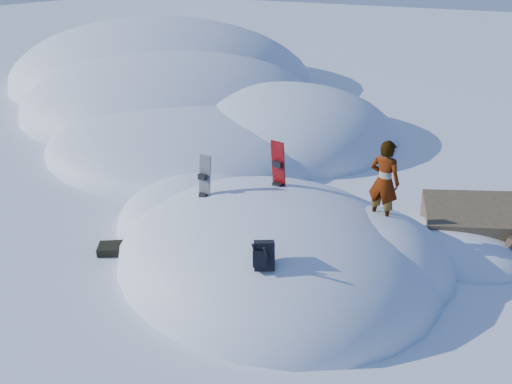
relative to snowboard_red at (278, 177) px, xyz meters
The scene contains 9 objects.
ground 1.85m from the snowboard_red, 68.00° to the right, with size 120.00×120.00×0.00m, color white.
snow_mound 1.73m from the snowboard_red, 74.89° to the right, with size 8.00×6.00×3.00m.
snow_ridge 13.66m from the snowboard_red, 138.19° to the left, with size 21.50×18.50×6.40m.
rock_outcrop 4.88m from the snowboard_red, 28.60° to the left, with size 4.68×4.41×1.68m.
snowboard_red is the anchor object (origin of this frame).
snowboard_dark 1.62m from the snowboard_red, 138.79° to the right, with size 0.28×0.22×1.46m.
backpack 2.79m from the snowboard_red, 67.54° to the right, with size 0.49×0.54×0.58m.
gear_pile 3.92m from the snowboard_red, 142.87° to the right, with size 0.86×0.73×0.23m.
person 2.26m from the snowboard_red, ahead, with size 0.63×0.41×1.72m, color slate.
Camera 1 is at (4.18, -8.00, 5.96)m, focal length 35.00 mm.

